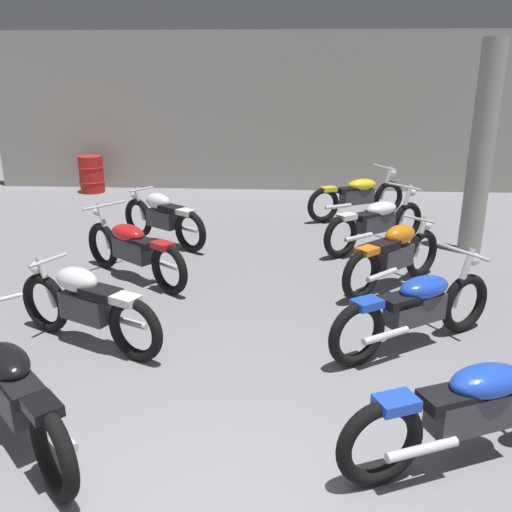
{
  "coord_description": "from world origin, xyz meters",
  "views": [
    {
      "loc": [
        0.42,
        -2.58,
        2.76
      ],
      "look_at": [
        0.0,
        3.92,
        0.55
      ],
      "focal_mm": 38.63,
      "sensor_mm": 36.0,
      "label": 1
    }
  ],
  "objects_px": {
    "support_pillar": "(481,151)",
    "motorcycle_right_row_2": "(394,255)",
    "motorcycle_left_row_1": "(86,304)",
    "motorcycle_right_row_0": "(474,407)",
    "oil_drum": "(92,174)",
    "motorcycle_right_row_1": "(416,307)",
    "motorcycle_right_row_3": "(377,222)",
    "motorcycle_right_row_4": "(358,195)",
    "motorcycle_left_row_0": "(13,389)",
    "motorcycle_left_row_2": "(133,248)",
    "motorcycle_left_row_3": "(162,217)"
  },
  "relations": [
    {
      "from": "motorcycle_left_row_2",
      "to": "motorcycle_right_row_4",
      "type": "height_order",
      "value": "same"
    },
    {
      "from": "motorcycle_right_row_2",
      "to": "oil_drum",
      "type": "height_order",
      "value": "motorcycle_right_row_2"
    },
    {
      "from": "motorcycle_right_row_0",
      "to": "oil_drum",
      "type": "relative_size",
      "value": 2.4
    },
    {
      "from": "support_pillar",
      "to": "motorcycle_right_row_2",
      "type": "relative_size",
      "value": 2.14
    },
    {
      "from": "support_pillar",
      "to": "oil_drum",
      "type": "distance_m",
      "value": 8.61
    },
    {
      "from": "motorcycle_right_row_0",
      "to": "motorcycle_left_row_2",
      "type": "bearing_deg",
      "value": 134.85
    },
    {
      "from": "motorcycle_right_row_2",
      "to": "oil_drum",
      "type": "xyz_separation_m",
      "value": [
        -6.05,
        5.63,
        -0.03
      ]
    },
    {
      "from": "motorcycle_left_row_1",
      "to": "motorcycle_right_row_0",
      "type": "bearing_deg",
      "value": -24.92
    },
    {
      "from": "support_pillar",
      "to": "motorcycle_right_row_2",
      "type": "distance_m",
      "value": 2.47
    },
    {
      "from": "motorcycle_right_row_4",
      "to": "oil_drum",
      "type": "relative_size",
      "value": 2.31
    },
    {
      "from": "motorcycle_left_row_0",
      "to": "motorcycle_right_row_4",
      "type": "relative_size",
      "value": 0.83
    },
    {
      "from": "motorcycle_left_row_3",
      "to": "oil_drum",
      "type": "distance_m",
      "value": 4.68
    },
    {
      "from": "motorcycle_left_row_2",
      "to": "motorcycle_left_row_3",
      "type": "distance_m",
      "value": 1.65
    },
    {
      "from": "support_pillar",
      "to": "motorcycle_right_row_2",
      "type": "height_order",
      "value": "support_pillar"
    },
    {
      "from": "motorcycle_right_row_0",
      "to": "motorcycle_right_row_1",
      "type": "height_order",
      "value": "same"
    },
    {
      "from": "motorcycle_right_row_2",
      "to": "oil_drum",
      "type": "relative_size",
      "value": 1.76
    },
    {
      "from": "motorcycle_left_row_1",
      "to": "motorcycle_right_row_4",
      "type": "relative_size",
      "value": 0.92
    },
    {
      "from": "support_pillar",
      "to": "motorcycle_left_row_0",
      "type": "xyz_separation_m",
      "value": [
        -4.93,
        -5.04,
        -1.15
      ]
    },
    {
      "from": "motorcycle_right_row_3",
      "to": "motorcycle_left_row_2",
      "type": "bearing_deg",
      "value": -155.41
    },
    {
      "from": "motorcycle_left_row_2",
      "to": "motorcycle_right_row_2",
      "type": "height_order",
      "value": "motorcycle_left_row_2"
    },
    {
      "from": "motorcycle_left_row_2",
      "to": "oil_drum",
      "type": "height_order",
      "value": "motorcycle_left_row_2"
    },
    {
      "from": "motorcycle_right_row_1",
      "to": "motorcycle_right_row_4",
      "type": "relative_size",
      "value": 0.95
    },
    {
      "from": "motorcycle_left_row_2",
      "to": "motorcycle_right_row_1",
      "type": "bearing_deg",
      "value": -26.81
    },
    {
      "from": "motorcycle_right_row_2",
      "to": "oil_drum",
      "type": "bearing_deg",
      "value": 137.1
    },
    {
      "from": "motorcycle_left_row_1",
      "to": "motorcycle_left_row_2",
      "type": "distance_m",
      "value": 1.9
    },
    {
      "from": "motorcycle_right_row_2",
      "to": "motorcycle_right_row_4",
      "type": "relative_size",
      "value": 0.76
    },
    {
      "from": "motorcycle_right_row_1",
      "to": "motorcycle_right_row_3",
      "type": "xyz_separation_m",
      "value": [
        0.07,
        3.35,
        0.0
      ]
    },
    {
      "from": "oil_drum",
      "to": "motorcycle_right_row_1",
      "type": "bearing_deg",
      "value": -50.6
    },
    {
      "from": "motorcycle_right_row_3",
      "to": "oil_drum",
      "type": "relative_size",
      "value": 2.08
    },
    {
      "from": "motorcycle_left_row_1",
      "to": "motorcycle_right_row_0",
      "type": "relative_size",
      "value": 0.89
    },
    {
      "from": "motorcycle_left_row_1",
      "to": "motorcycle_right_row_4",
      "type": "bearing_deg",
      "value": 58.14
    },
    {
      "from": "motorcycle_left_row_1",
      "to": "motorcycle_right_row_3",
      "type": "bearing_deg",
      "value": 45.34
    },
    {
      "from": "motorcycle_right_row_1",
      "to": "oil_drum",
      "type": "distance_m",
      "value": 9.44
    },
    {
      "from": "motorcycle_left_row_2",
      "to": "motorcycle_right_row_3",
      "type": "relative_size",
      "value": 1.0
    },
    {
      "from": "motorcycle_left_row_3",
      "to": "motorcycle_right_row_0",
      "type": "height_order",
      "value": "motorcycle_right_row_0"
    },
    {
      "from": "support_pillar",
      "to": "motorcycle_right_row_2",
      "type": "bearing_deg",
      "value": -132.46
    },
    {
      "from": "motorcycle_left_row_1",
      "to": "motorcycle_right_row_0",
      "type": "height_order",
      "value": "motorcycle_right_row_0"
    },
    {
      "from": "motorcycle_right_row_1",
      "to": "motorcycle_right_row_3",
      "type": "height_order",
      "value": "same"
    },
    {
      "from": "support_pillar",
      "to": "oil_drum",
      "type": "xyz_separation_m",
      "value": [
        -7.54,
        4.01,
        -1.18
      ]
    },
    {
      "from": "support_pillar",
      "to": "motorcycle_left_row_3",
      "type": "distance_m",
      "value": 5.08
    },
    {
      "from": "oil_drum",
      "to": "motorcycle_right_row_2",
      "type": "bearing_deg",
      "value": -42.9
    },
    {
      "from": "motorcycle_right_row_1",
      "to": "motorcycle_right_row_2",
      "type": "distance_m",
      "value": 1.67
    },
    {
      "from": "motorcycle_left_row_0",
      "to": "motorcycle_right_row_4",
      "type": "xyz_separation_m",
      "value": [
        3.37,
        7.03,
        0.0
      ]
    },
    {
      "from": "support_pillar",
      "to": "motorcycle_left_row_3",
      "type": "height_order",
      "value": "support_pillar"
    },
    {
      "from": "motorcycle_left_row_1",
      "to": "motorcycle_right_row_0",
      "type": "xyz_separation_m",
      "value": [
        3.44,
        -1.6,
        -0.01
      ]
    },
    {
      "from": "motorcycle_right_row_1",
      "to": "motorcycle_right_row_4",
      "type": "height_order",
      "value": "same"
    },
    {
      "from": "motorcycle_left_row_1",
      "to": "motorcycle_right_row_4",
      "type": "xyz_separation_m",
      "value": [
        3.38,
        5.44,
        -0.01
      ]
    },
    {
      "from": "motorcycle_right_row_0",
      "to": "support_pillar",
      "type": "bearing_deg",
      "value": 73.46
    },
    {
      "from": "support_pillar",
      "to": "motorcycle_right_row_2",
      "type": "xyz_separation_m",
      "value": [
        -1.48,
        -1.62,
        -1.14
      ]
    },
    {
      "from": "motorcycle_left_row_3",
      "to": "oil_drum",
      "type": "bearing_deg",
      "value": 123.46
    }
  ]
}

